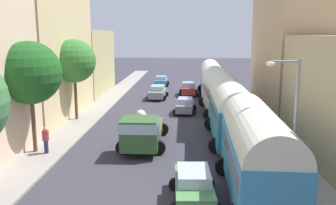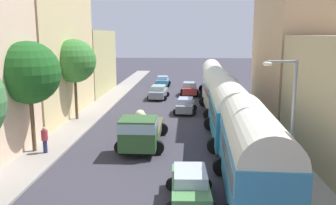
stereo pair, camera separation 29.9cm
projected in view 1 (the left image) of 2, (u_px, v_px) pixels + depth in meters
ground_plane at (171, 107)px, 36.31m from camera, size 154.00×154.00×0.00m
sidewalk_left at (101, 106)px, 36.63m from camera, size 2.50×70.00×0.14m
sidewalk_right at (242, 107)px, 35.96m from camera, size 2.50×70.00×0.14m
building_left_2 at (45, 52)px, 30.92m from camera, size 4.77×13.50×11.65m
building_left_3 at (88, 62)px, 43.95m from camera, size 4.44×11.62×7.81m
building_right_2 at (295, 44)px, 31.53m from camera, size 5.59×11.97×12.93m
parked_bus_0 at (257, 150)px, 15.55m from camera, size 3.48×8.62×4.20m
parked_bus_1 at (231, 109)px, 24.38m from camera, size 3.38×8.90×4.15m
parked_bus_2 at (218, 89)px, 33.20m from camera, size 3.48×9.46×4.16m
parked_bus_3 at (211, 77)px, 42.02m from camera, size 3.39×8.94×4.20m
cargo_truck_0 at (143, 130)px, 22.92m from camera, size 3.13×7.22×2.34m
car_0 at (158, 92)px, 40.84m from camera, size 2.44×4.40×1.54m
car_1 at (161, 81)px, 50.89m from camera, size 2.26×3.84×1.43m
car_2 at (193, 186)px, 15.53m from camera, size 2.30×4.02×1.52m
car_3 at (185, 105)px, 33.36m from camera, size 2.26×3.73×1.44m
car_4 at (188, 89)px, 43.19m from camera, size 2.32×3.69×1.60m
pedestrian_1 at (46, 140)px, 21.59m from camera, size 0.54×0.54×1.78m
streetlamp_near at (291, 115)px, 16.10m from camera, size 1.58×0.28×6.26m
roadside_tree_1 at (30, 73)px, 21.16m from camera, size 3.81×3.81×6.98m
roadside_tree_2 at (74, 61)px, 29.57m from camera, size 3.67×3.67×6.98m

